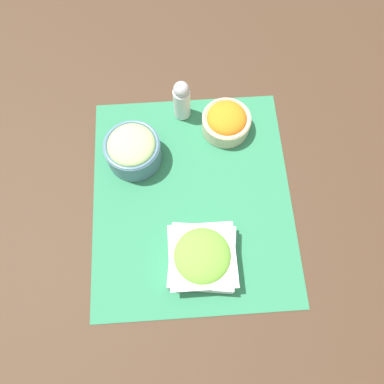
# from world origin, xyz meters

# --- Properties ---
(ground_plane) EXTENTS (3.00, 3.00, 0.00)m
(ground_plane) POSITION_xyz_m (0.00, 0.00, 0.00)
(ground_plane) COLOR #422D1E
(placemat) EXTENTS (0.52, 0.45, 0.00)m
(placemat) POSITION_xyz_m (0.00, 0.00, 0.00)
(placemat) COLOR #2D7A51
(placemat) RESTS_ON ground_plane
(lettuce_bowl) EXTENTS (0.15, 0.15, 0.06)m
(lettuce_bowl) POSITION_xyz_m (0.15, 0.01, 0.04)
(lettuce_bowl) COLOR white
(lettuce_bowl) RESTS_ON placemat
(cucumber_bowl) EXTENTS (0.13, 0.13, 0.08)m
(cucumber_bowl) POSITION_xyz_m (-0.11, -0.13, 0.05)
(cucumber_bowl) COLOR slate
(cucumber_bowl) RESTS_ON placemat
(carrot_bowl) EXTENTS (0.12, 0.12, 0.06)m
(carrot_bowl) POSITION_xyz_m (-0.18, 0.09, 0.03)
(carrot_bowl) COLOR beige
(carrot_bowl) RESTS_ON placemat
(pepper_shaker) EXTENTS (0.04, 0.04, 0.12)m
(pepper_shaker) POSITION_xyz_m (-0.22, -0.01, 0.06)
(pepper_shaker) COLOR silver
(pepper_shaker) RESTS_ON placemat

